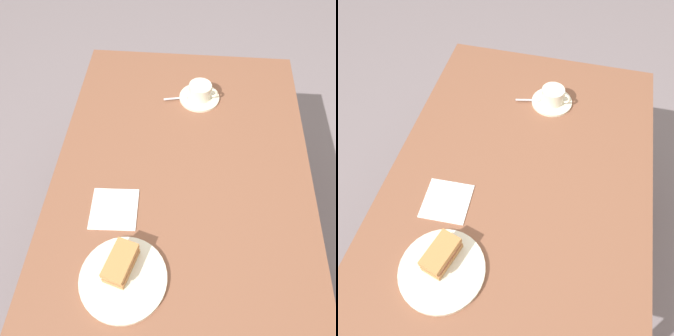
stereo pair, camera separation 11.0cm
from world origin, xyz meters
The scene contains 8 objects.
ground_plane centered at (0.00, 0.00, 0.00)m, with size 6.00×6.00×0.00m, color slate.
dining_table centered at (0.00, 0.00, 0.61)m, with size 1.35×0.89×0.70m.
sandwich_plate centered at (0.37, -0.15, 0.71)m, with size 0.25×0.25×0.01m, color beige.
sandwich_front centered at (0.33, -0.15, 0.75)m, with size 0.13×0.10×0.06m.
coffee_saucer centered at (-0.39, 0.05, 0.71)m, with size 0.16×0.16×0.01m, color beige.
coffee_cup centered at (-0.39, 0.05, 0.74)m, with size 0.09×0.12×0.06m.
spoon centered at (-0.37, -0.03, 0.72)m, with size 0.03×0.10×0.01m.
napkin centered at (0.14, -0.21, 0.71)m, with size 0.15×0.15×0.00m, color white.
Camera 1 is at (0.68, 0.01, 1.71)m, focal length 37.67 mm.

